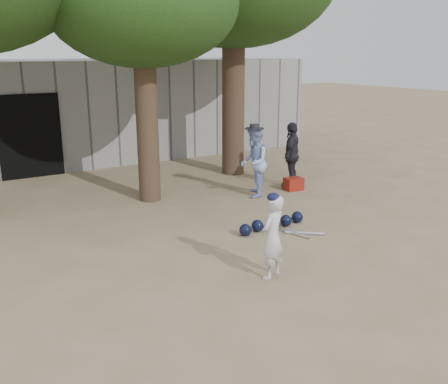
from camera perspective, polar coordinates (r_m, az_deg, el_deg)
ground at (r=7.70m, az=0.10°, el=-9.20°), size 70.00×70.00×0.00m
boy_player at (r=7.36m, az=5.56°, el=-5.14°), size 0.55×0.47×1.27m
spectator_blue at (r=11.45m, az=3.43°, el=3.41°), size 0.95×0.99×1.61m
spectator_dark at (r=12.41m, az=7.74°, el=4.24°), size 0.99×0.87×1.60m
red_bag at (r=12.22m, az=7.95°, el=0.92°), size 0.46×0.37×0.30m
back_building at (r=16.77m, az=-19.04°, el=8.94°), size 16.00×5.24×3.00m
helmet_row at (r=9.50m, az=5.56°, el=-3.59°), size 1.51×0.32×0.23m
bat_pile at (r=9.31m, az=8.59°, el=-4.66°), size 0.60×0.72×0.06m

